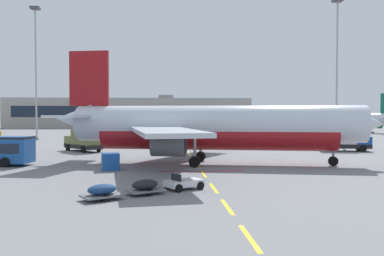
{
  "coord_description": "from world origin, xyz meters",
  "views": [
    {
      "loc": [
        14.26,
        -15.73,
        5.22
      ],
      "look_at": [
        17.8,
        30.99,
        3.72
      ],
      "focal_mm": 38.41,
      "sensor_mm": 36.0,
      "label": 1
    }
  ],
  "objects": [
    {
      "name": "apron_paint_markings",
      "position": [
        18.0,
        38.16,
        0.0
      ],
      "size": [
        8.0,
        97.82,
        0.01
      ],
      "color": "yellow",
      "rests_on": "ground"
    },
    {
      "name": "apron_light_mast_far",
      "position": [
        48.98,
        63.21,
        17.15
      ],
      "size": [
        1.8,
        1.8,
        27.97
      ],
      "color": "slate",
      "rests_on": "ground"
    },
    {
      "name": "catering_truck",
      "position": [
        3.28,
        43.68,
        1.65
      ],
      "size": [
        6.3,
        6.93,
        3.14
      ],
      "color": "black",
      "rests_on": "ground"
    },
    {
      "name": "terminal_satellite",
      "position": [
        1.87,
        154.67,
        5.94
      ],
      "size": [
        96.55,
        19.86,
        13.45
      ],
      "color": "#9E998E",
      "rests_on": "ground"
    },
    {
      "name": "apron_light_mast_near",
      "position": [
        -11.31,
        70.88,
        16.77
      ],
      "size": [
        1.8,
        1.8,
        27.27
      ],
      "color": "slate",
      "rests_on": "ground"
    },
    {
      "name": "ground_power_truck",
      "position": [
        40.44,
        41.47,
        1.65
      ],
      "size": [
        7.34,
        3.75,
        3.14
      ],
      "color": "black",
      "rests_on": "ground"
    },
    {
      "name": "baggage_train",
      "position": [
        13.24,
        11.17,
        0.52
      ],
      "size": [
        8.1,
        5.73,
        1.14
      ],
      "color": "silver",
      "rests_on": "ground"
    },
    {
      "name": "uld_cargo_container",
      "position": [
        9.5,
        23.32,
        0.8
      ],
      "size": [
        1.88,
        1.85,
        1.6
      ],
      "color": "#194C9E",
      "rests_on": "ground"
    },
    {
      "name": "ground",
      "position": [
        40.0,
        40.0,
        0.0
      ],
      "size": [
        400.0,
        400.0,
        0.0
      ],
      "primitive_type": "plane",
      "color": "slate"
    },
    {
      "name": "airliner_mid_left",
      "position": [
        68.85,
        102.93,
        3.64
      ],
      "size": [
        26.37,
        27.55,
        11.25
      ],
      "color": "silver",
      "rests_on": "ground"
    },
    {
      "name": "airliner_foreground",
      "position": [
        19.56,
        27.29,
        3.95
      ],
      "size": [
        34.63,
        33.9,
        12.2
      ],
      "color": "silver",
      "rests_on": "ground"
    }
  ]
}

